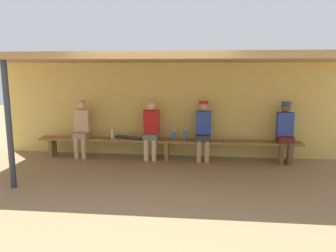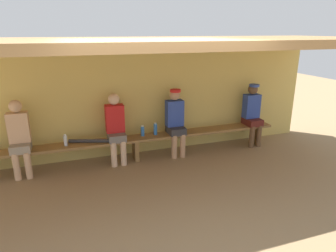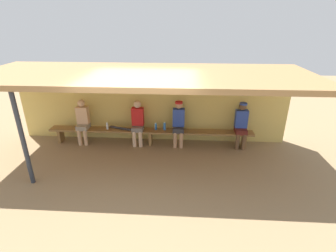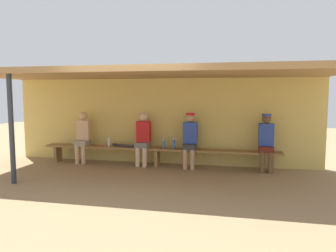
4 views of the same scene
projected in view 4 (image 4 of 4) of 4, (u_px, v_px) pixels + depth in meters
ground_plane at (139, 183)px, 6.43m from camera, size 24.00×24.00×0.00m
back_wall at (161, 121)px, 8.27m from camera, size 8.00×0.20×2.20m
dugout_roof at (147, 73)px, 6.88m from camera, size 8.00×2.80×0.12m
support_post at (11, 129)px, 6.30m from camera, size 0.10×0.10×2.20m
bench at (157, 151)px, 7.90m from camera, size 6.00×0.36×0.46m
player_near_post at (190, 138)px, 7.70m from camera, size 0.34×0.42×1.34m
player_in_blue at (83, 135)px, 8.28m from camera, size 0.34×0.42×1.34m
player_middle at (266, 140)px, 7.33m from camera, size 0.34×0.42×1.34m
player_leftmost at (143, 137)px, 7.94m from camera, size 0.34×0.42×1.34m
water_bottle_clear at (109, 142)px, 8.13m from camera, size 0.06×0.06×0.21m
water_bottle_orange at (174, 144)px, 7.83m from camera, size 0.07×0.07×0.25m
water_bottle_blue at (164, 144)px, 7.89m from camera, size 0.07×0.07×0.22m
baseball_bat at (125, 145)px, 8.06m from camera, size 0.76×0.30×0.07m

